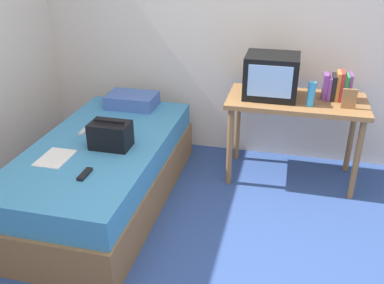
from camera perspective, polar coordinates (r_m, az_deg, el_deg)
ground_plane at (r=2.86m, az=0.15°, el=-18.53°), size 8.00×8.00×0.00m
wall_back at (r=4.07m, az=7.01°, el=15.89°), size 5.20×0.10×2.60m
bed at (r=3.54m, az=-11.83°, el=-3.97°), size 1.00×2.00×0.54m
desk at (r=3.75m, az=13.73°, el=4.25°), size 1.16×0.60×0.76m
tv at (r=3.67m, az=10.59°, el=8.70°), size 0.44×0.39×0.36m
water_bottle at (r=3.56m, az=15.68°, el=6.21°), size 0.06×0.06×0.20m
book_row at (r=3.76m, az=18.88°, el=7.03°), size 0.22×0.17×0.24m
picture_frame at (r=3.60m, az=20.32°, el=5.45°), size 0.11×0.02×0.16m
pillow at (r=4.05m, az=-8.05°, el=5.55°), size 0.45×0.31×0.12m
handbag at (r=3.27m, az=-10.86°, el=0.93°), size 0.30×0.20×0.23m
magazine at (r=3.25m, az=-17.87°, el=-2.04°), size 0.21×0.29×0.01m
remote_dark at (r=2.96m, az=-14.18°, el=-4.18°), size 0.04×0.16×0.02m
remote_silver at (r=3.60m, az=-14.24°, el=1.42°), size 0.04×0.14×0.02m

